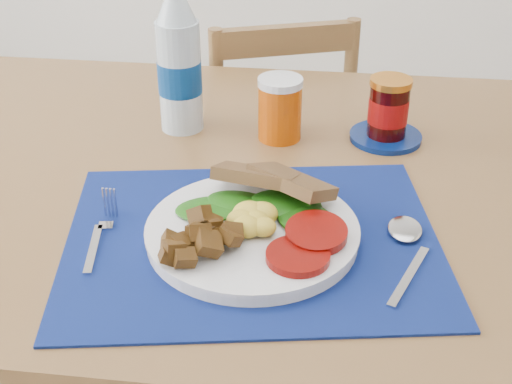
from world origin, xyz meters
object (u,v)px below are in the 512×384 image
jam_on_saucer (388,113)px  water_bottle (179,67)px  breakfast_plate (248,228)px  juice_glass (280,110)px  chair_far (274,131)px

jam_on_saucer → water_bottle: bearing=179.6°
breakfast_plate → jam_on_saucer: size_ratio=2.30×
breakfast_plate → juice_glass: size_ratio=2.77×
juice_glass → water_bottle: bearing=174.0°
jam_on_saucer → juice_glass: bearing=-175.0°
breakfast_plate → water_bottle: 0.38m
chair_far → water_bottle: 0.60m
water_bottle → jam_on_saucer: 0.36m
juice_glass → chair_far: bearing=96.6°
water_bottle → juice_glass: size_ratio=2.51×
breakfast_plate → water_bottle: size_ratio=1.11×
juice_glass → jam_on_saucer: (0.18, 0.02, -0.00)m
breakfast_plate → jam_on_saucer: (0.19, 0.33, 0.03)m
chair_far → water_bottle: size_ratio=3.88×
breakfast_plate → water_bottle: water_bottle is taller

